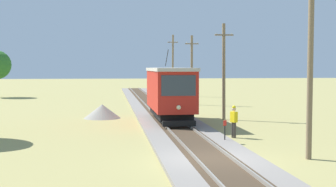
% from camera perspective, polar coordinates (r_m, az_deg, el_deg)
% --- Properties ---
extents(ground_plane, '(260.00, 260.00, 0.00)m').
position_cam_1_polar(ground_plane, '(18.48, 5.64, -8.77)').
color(ground_plane, '#9E9356').
extents(track_ballast, '(4.20, 120.00, 0.18)m').
position_cam_1_polar(track_ballast, '(18.46, 5.64, -8.50)').
color(track_ballast, gray).
rests_on(track_ballast, ground).
extents(sleeper_bed, '(2.04, 120.00, 0.01)m').
position_cam_1_polar(sleeper_bed, '(18.44, 5.64, -8.21)').
color(sleeper_bed, '#423323').
rests_on(sleeper_bed, track_ballast).
extents(rail_left, '(0.07, 120.00, 0.14)m').
position_cam_1_polar(rail_left, '(18.28, 3.42, -8.10)').
color(rail_left, gray).
rests_on(rail_left, track_ballast).
extents(rail_right, '(0.07, 120.00, 0.14)m').
position_cam_1_polar(rail_right, '(18.60, 7.83, -7.92)').
color(rail_right, gray).
rests_on(rail_right, track_ballast).
extents(red_tram, '(2.60, 8.54, 4.79)m').
position_cam_1_polar(red_tram, '(30.95, 0.23, 0.26)').
color(red_tram, red).
rests_on(red_tram, rail_right).
extents(utility_pole_foreground, '(1.40, 0.26, 8.26)m').
position_cam_1_polar(utility_pole_foreground, '(19.68, 17.59, 4.21)').
color(utility_pole_foreground, '#7A664C').
rests_on(utility_pole_foreground, ground).
extents(utility_pole_near_tram, '(1.40, 0.48, 7.06)m').
position_cam_1_polar(utility_pole_near_tram, '(33.24, 7.08, 2.93)').
color(utility_pole_near_tram, '#7A664C').
rests_on(utility_pole_near_tram, ground).
extents(utility_pole_mid, '(1.40, 0.32, 7.07)m').
position_cam_1_polar(utility_pole_mid, '(45.96, 3.03, 3.09)').
color(utility_pole_mid, '#7A664C').
rests_on(utility_pole_mid, ground).
extents(utility_pole_far, '(1.40, 0.61, 8.10)m').
position_cam_1_polar(utility_pole_far, '(59.76, 0.61, 3.66)').
color(utility_pole_far, '#7A664C').
rests_on(utility_pole_far, ground).
extents(trackside_signal_marker, '(0.21, 0.21, 1.18)m').
position_cam_1_polar(trackside_signal_marker, '(23.11, 7.22, -4.65)').
color(trackside_signal_marker, black).
rests_on(trackside_signal_marker, ground).
extents(gravel_pile, '(2.80, 2.80, 1.05)m').
position_cam_1_polar(gravel_pile, '(34.39, -8.34, -2.25)').
color(gravel_pile, gray).
rests_on(gravel_pile, ground).
extents(track_worker, '(0.37, 0.44, 1.78)m').
position_cam_1_polar(track_worker, '(24.90, 8.35, -3.34)').
color(track_worker, '#38332D').
rests_on(track_worker, ground).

